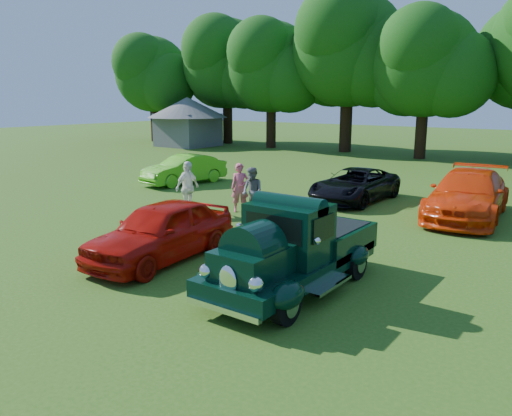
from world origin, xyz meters
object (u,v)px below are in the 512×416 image
Objects in this scene: back_car_black at (355,185)px; spectator_grey at (252,192)px; back_car_lime at (184,169)px; spectator_pink at (240,188)px; red_convertible at (161,231)px; back_car_orange at (468,195)px; spectator_white at (188,188)px; gazebo at (188,116)px; hero_pickup at (294,251)px.

spectator_grey is at bearing -111.16° from back_car_black.
spectator_pink is (5.59, -3.03, 0.18)m from back_car_lime.
red_convertible is 5.13m from spectator_grey.
back_car_orange is 3.30× the size of spectator_grey.
spectator_white reaches higher than spectator_pink.
gazebo is at bearing 147.41° from back_car_orange.
spectator_white is (-6.41, 3.57, 0.11)m from hero_pickup.
back_car_orange is 9.15m from spectator_white.
hero_pickup is 1.04× the size of back_car_black.
gazebo is (-24.69, 12.79, 1.63)m from back_car_orange.
spectator_white reaches higher than red_convertible.
back_car_black is 2.76× the size of spectator_grey.
back_car_lime is 0.62× the size of gazebo.
hero_pickup is at bearing -103.75° from back_car_orange.
spectator_grey is at bearing 96.67° from red_convertible.
spectator_pink is (-6.50, -3.65, 0.07)m from back_car_orange.
back_car_orange reaches higher than back_car_lime.
hero_pickup is at bearing -29.87° from spectator_grey.
back_car_lime is 0.75× the size of back_car_orange.
hero_pickup is 1.16× the size of back_car_lime.
spectator_white is at bearing 150.90° from hero_pickup.
spectator_white is (-7.69, -4.97, 0.13)m from back_car_orange.
back_car_black is at bearing -31.19° from gazebo.
spectator_white is at bearing -122.49° from back_car_black.
back_car_orange is at bearing 12.67° from back_car_lime.
back_car_lime is 7.01m from spectator_grey.
red_convertible is 1.05× the size of back_car_lime.
hero_pickup reaches higher than back_car_black.
hero_pickup is at bearing -70.80° from back_car_black.
gazebo reaches higher than red_convertible.
spectator_pink is 0.67m from spectator_grey.
spectator_grey is 0.25× the size of gazebo.
spectator_grey reaches higher than back_car_orange.
spectator_grey is (-1.73, -4.15, 0.19)m from back_car_black.
gazebo reaches higher than hero_pickup.
red_convertible is 2.49× the size of spectator_pink.
back_car_black is at bearing 16.57° from back_car_lime.
spectator_pink is at bearing -119.35° from back_car_black.
back_car_black is 4.50m from spectator_grey.
hero_pickup is 0.72× the size of gazebo.
spectator_pink is 0.94× the size of spectator_white.
hero_pickup is 1.11× the size of red_convertible.
back_car_lime is 6.19m from spectator_white.
hero_pickup is 13.40m from back_car_lime.
back_car_lime is at bearing 168.89° from spectator_grey.
spectator_grey is 2.17m from spectator_white.
spectator_pink is at bearing 103.00° from red_convertible.
spectator_grey is at bearing 134.09° from hero_pickup.
back_car_lime is (-10.81, 7.92, -0.13)m from hero_pickup.
spectator_white is (4.40, -4.35, 0.24)m from back_car_lime.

